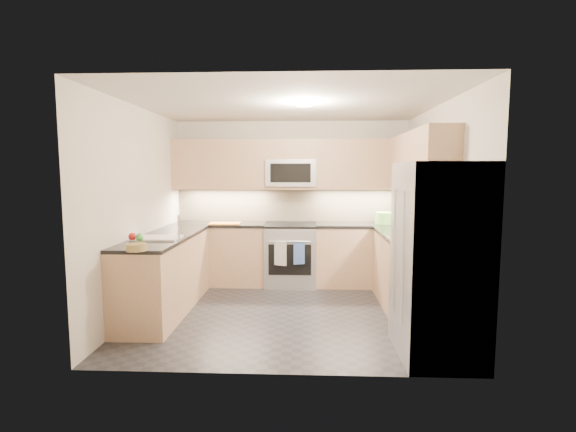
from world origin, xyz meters
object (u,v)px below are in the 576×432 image
object	(u,v)px
gas_range	(291,255)
microwave	(291,173)
cutting_board	(225,223)
fruit_basket	(137,247)
refrigerator	(438,261)
utensil_bowl	(385,218)

from	to	relation	value
gas_range	microwave	xyz separation A→B (m)	(0.00, 0.12, 1.24)
cutting_board	fruit_basket	distance (m)	2.22
refrigerator	fruit_basket	world-z (taller)	refrigerator
microwave	refrigerator	world-z (taller)	microwave
utensil_bowl	fruit_basket	size ratio (longest dim) A/B	1.53
refrigerator	fruit_basket	bearing A→B (deg)	176.96
gas_range	microwave	size ratio (longest dim) A/B	1.20
microwave	fruit_basket	world-z (taller)	microwave
microwave	utensil_bowl	xyz separation A→B (m)	(1.43, -0.09, -0.67)
gas_range	fruit_basket	world-z (taller)	fruit_basket
gas_range	utensil_bowl	world-z (taller)	utensil_bowl
microwave	refrigerator	size ratio (longest dim) A/B	0.42
utensil_bowl	cutting_board	size ratio (longest dim) A/B	0.66
gas_range	microwave	bearing A→B (deg)	90.00
refrigerator	utensil_bowl	distance (m)	2.46
cutting_board	fruit_basket	size ratio (longest dim) A/B	2.32
microwave	cutting_board	distance (m)	1.26
gas_range	fruit_basket	xyz separation A→B (m)	(-1.44, -2.27, 0.52)
gas_range	fruit_basket	bearing A→B (deg)	-122.29
refrigerator	cutting_board	xyz separation A→B (m)	(-2.44, 2.33, 0.05)
microwave	gas_range	bearing A→B (deg)	-90.00
gas_range	cutting_board	distance (m)	1.11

